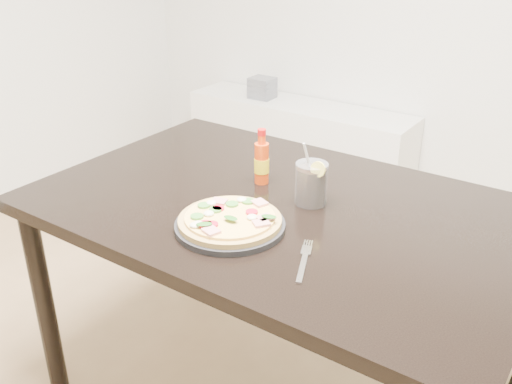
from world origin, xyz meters
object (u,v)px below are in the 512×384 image
Objects in this scene: dining_table at (280,228)px; plate at (230,226)px; hot_sauce_bottle at (262,162)px; cola_cup at (311,184)px; media_console at (298,144)px; fork at (304,259)px; pizza at (229,219)px.

plate is at bearing -97.18° from dining_table.
hot_sauce_bottle is 0.95× the size of cola_cup.
plate reaches higher than media_console.
plate is 0.21× the size of media_console.
dining_table is 7.79× the size of fork.
cola_cup is at bearing 68.83° from pizza.
dining_table is 4.86× the size of plate.
media_console is at bearing 115.45° from plate.
fork is at bearing -5.60° from plate.
pizza is 0.27m from cola_cup.
dining_table is 1.86m from media_console.
fork is at bearing -46.72° from dining_table.
plate is (-0.03, -0.20, 0.09)m from dining_table.
hot_sauce_bottle is at bearing 113.95° from fork.
media_console is (-0.85, 1.79, -0.53)m from pizza.
plate is 0.24m from fork.
dining_table is 0.32m from fork.
pizza is 0.24m from fork.
pizza reaches higher than fork.
pizza is at bearing -71.72° from hot_sauce_bottle.
fork is (0.24, -0.02, -0.01)m from plate.
pizza is 0.30m from hot_sauce_bottle.
fork is 0.13× the size of media_console.
fork is (0.14, -0.27, -0.05)m from cola_cup.
plate is at bearing -71.49° from hot_sauce_bottle.
dining_table is 8.17× the size of hot_sauce_bottle.
pizza reaches higher than plate.
media_console is (-0.95, 1.54, -0.56)m from cola_cup.
hot_sauce_bottle reaches higher than pizza.
plate is 1.68× the size of hot_sauce_bottle.
fork reaches higher than dining_table.
cola_cup is 0.13× the size of media_console.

